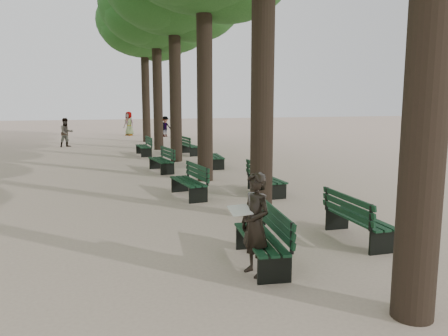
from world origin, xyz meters
name	(u,v)px	position (x,y,z in m)	size (l,w,h in m)	color
ground	(245,272)	(0.00, 0.00, 0.00)	(120.00, 120.00, 0.00)	#CBAF9A
tree_central_4	(156,6)	(1.50, 18.00, 7.65)	(6.00, 6.00, 9.95)	#33261C
tree_central_5	(144,22)	(1.50, 23.00, 7.65)	(6.00, 6.00, 9.95)	#33261C
bench_left_0	(261,249)	(0.37, 0.22, 0.27)	(0.80, 1.86, 0.92)	black
bench_left_1	(188,188)	(0.37, 5.60, 0.27)	(0.77, 1.85, 0.92)	black
bench_left_2	(161,165)	(0.37, 10.27, 0.27)	(0.78, 1.86, 0.92)	black
bench_left_3	(144,150)	(0.37, 15.63, 0.27)	(0.64, 1.82, 0.92)	black
bench_right_0	(358,227)	(2.63, 0.81, 0.27)	(0.63, 1.82, 0.92)	black
bench_right_1	(266,184)	(2.63, 5.37, 0.27)	(0.60, 1.81, 0.92)	black
bench_right_2	(214,160)	(2.63, 10.80, 0.27)	(0.74, 1.85, 0.92)	black
bench_right_3	(190,149)	(2.63, 15.20, 0.27)	(0.73, 1.84, 0.92)	black
man_with_map	(255,224)	(0.12, -0.14, 0.81)	(0.68, 0.71, 1.61)	black
pedestrian_a	(66,133)	(-3.45, 21.02, 0.85)	(0.82, 0.34, 1.69)	#262628
pedestrian_b	(165,127)	(3.38, 26.65, 0.77)	(1.00, 0.31, 1.54)	#262628
pedestrian_d	(129,124)	(0.87, 28.70, 0.93)	(0.91, 0.37, 1.86)	#262628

